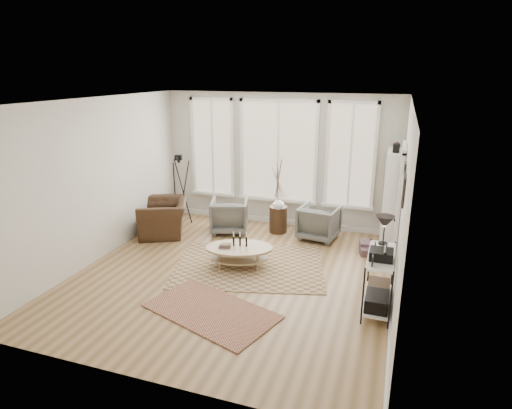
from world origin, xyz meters
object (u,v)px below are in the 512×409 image
(armchair_left, at_px, (229,216))
(low_shelf, at_px, (379,275))
(armchair_right, at_px, (319,222))
(coffee_table, at_px, (239,251))
(accent_chair, at_px, (163,217))
(bookcase, at_px, (392,199))
(side_table, at_px, (279,198))

(armchair_left, bearing_deg, low_shelf, 128.43)
(low_shelf, xyz_separation_m, armchair_right, (-1.32, 2.40, -0.16))
(coffee_table, xyz_separation_m, accent_chair, (-2.09, 1.01, 0.07))
(armchair_left, relative_size, armchair_right, 1.02)
(bookcase, bearing_deg, armchair_left, -174.34)
(low_shelf, relative_size, armchair_left, 1.66)
(accent_chair, bearing_deg, bookcase, 74.72)
(bookcase, relative_size, armchair_right, 2.67)
(accent_chair, bearing_deg, low_shelf, 43.78)
(armchair_left, height_order, accent_chair, accent_chair)
(side_table, bearing_deg, low_shelf, -48.52)
(coffee_table, distance_m, armchair_left, 1.76)
(low_shelf, distance_m, coffee_table, 2.50)
(coffee_table, bearing_deg, low_shelf, -14.64)
(armchair_right, bearing_deg, coffee_table, 67.35)
(low_shelf, distance_m, accent_chair, 4.79)
(low_shelf, distance_m, armchair_left, 3.90)
(bookcase, height_order, coffee_table, bookcase)
(low_shelf, xyz_separation_m, side_table, (-2.22, 2.51, 0.26))
(bookcase, distance_m, low_shelf, 2.56)
(low_shelf, xyz_separation_m, armchair_left, (-3.22, 2.20, -0.15))
(accent_chair, bearing_deg, armchair_left, 87.17)
(bookcase, relative_size, armchair_left, 2.62)
(accent_chair, bearing_deg, coffee_table, 37.98)
(side_table, bearing_deg, accent_chair, -159.24)
(armchair_right, bearing_deg, armchair_left, 15.25)
(armchair_left, height_order, armchair_right, armchair_left)
(accent_chair, bearing_deg, armchair_right, 77.25)
(side_table, bearing_deg, armchair_left, -162.67)
(armchair_left, bearing_deg, coffee_table, 100.03)
(bookcase, relative_size, low_shelf, 1.58)
(coffee_table, relative_size, armchair_left, 1.71)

